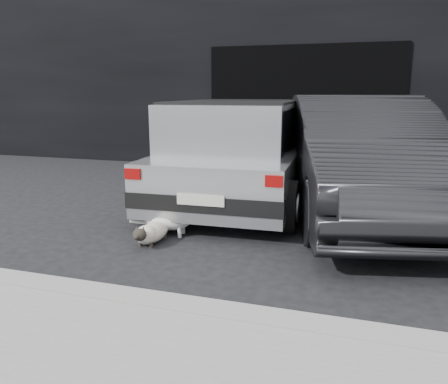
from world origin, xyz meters
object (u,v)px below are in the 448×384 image
(silver_hatchback, at_px, (240,147))
(second_car, at_px, (358,156))
(cat_siamese, at_px, (150,233))
(cat_white, at_px, (171,219))

(silver_hatchback, height_order, second_car, second_car)
(cat_siamese, distance_m, cat_white, 0.38)
(silver_hatchback, relative_size, cat_white, 4.96)
(silver_hatchback, xyz_separation_m, cat_siamese, (-0.44, -2.20, -0.71))
(silver_hatchback, distance_m, cat_white, 1.98)
(second_car, bearing_deg, silver_hatchback, 161.66)
(cat_white, bearing_deg, cat_siamese, -19.00)
(second_car, xyz_separation_m, cat_siamese, (-2.16, -2.03, -0.68))
(second_car, distance_m, cat_siamese, 3.04)
(cat_white, bearing_deg, silver_hatchback, 163.65)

